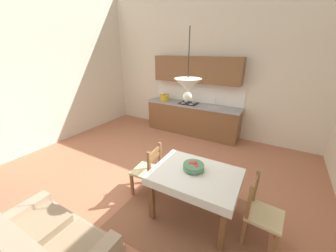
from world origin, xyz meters
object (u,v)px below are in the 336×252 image
Objects in this scene: dining_chair_window_side at (261,213)px; pendant_lamp at (188,85)px; dining_table at (195,181)px; dining_chair_tv_side at (148,171)px; kitchen_cabinetry at (193,105)px; fruit_bowl at (194,166)px; small_couch at (51,252)px.

pendant_lamp reaches higher than dining_chair_window_side.
dining_table is 1.33× the size of dining_chair_tv_side.
kitchen_cabinetry reaches higher than dining_chair_window_side.
dining_chair_window_side is 1.85m from pendant_lamp.
fruit_bowl is (0.83, -0.01, 0.37)m from dining_chair_tv_side.
dining_chair_tv_side reaches higher than dining_table.
pendant_lamp is at bearing -12.50° from dining_chair_tv_side.
kitchen_cabinetry is at bearing 113.60° from fruit_bowl.
fruit_bowl is at bearing 67.60° from pendant_lamp.
fruit_bowl is at bearing -66.40° from kitchen_cabinetry.
dining_chair_tv_side is 1.78m from dining_chair_window_side.
small_couch is (0.28, -4.48, -0.55)m from kitchen_cabinetry.
dining_chair_tv_side reaches higher than fruit_bowl.
dining_table is 0.91m from dining_chair_window_side.
dining_chair_tv_side is (0.42, -2.86, -0.41)m from kitchen_cabinetry.
dining_chair_window_side is at bearing 7.66° from pendant_lamp.
fruit_bowl is at bearing 59.10° from small_couch.
dining_chair_tv_side is 1.64m from small_couch.
dining_chair_window_side is (0.90, 0.03, -0.17)m from dining_table.
pendant_lamp is (-1.02, -0.14, 1.54)m from dining_chair_window_side.
pendant_lamp reaches higher than kitchen_cabinetry.
fruit_bowl is at bearing -0.59° from dining_chair_tv_side.
kitchen_cabinetry is 3.66m from dining_chair_window_side.
dining_chair_tv_side is 1.73m from pendant_lamp.
small_couch is (-0.14, -1.63, -0.13)m from dining_chair_tv_side.
dining_chair_window_side is 1.16× the size of pendant_lamp.
dining_chair_window_side is at bearing 2.19° from dining_table.
pendant_lamp is at bearing 58.25° from small_couch.
dining_chair_tv_side and dining_chair_window_side have the same top height.
kitchen_cabinetry is 1.92× the size of small_couch.
dining_table is 0.22m from fruit_bowl.
dining_chair_tv_side is at bearing 178.98° from dining_chair_window_side.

